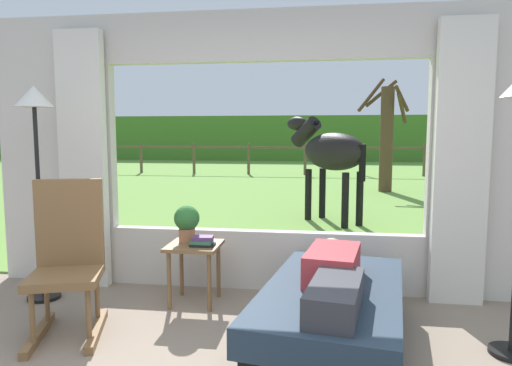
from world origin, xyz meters
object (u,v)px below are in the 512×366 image
object	(u,v)px
floor_lamp_left	(35,128)
reclining_person	(333,274)
recliner_sofa	(332,315)
horse	(330,152)
potted_plant	(187,221)
book_stack	(203,241)
side_table	(194,255)
pasture_tree	(387,135)
rocking_chair	(68,259)

from	to	relation	value
floor_lamp_left	reclining_person	bearing A→B (deg)	-13.43
recliner_sofa	horse	distance (m)	4.47
potted_plant	reclining_person	bearing A→B (deg)	-31.04
recliner_sofa	book_stack	world-z (taller)	book_stack
side_table	book_stack	bearing A→B (deg)	-33.54
book_stack	horse	size ratio (longest dim) A/B	0.12
side_table	potted_plant	xyz separation A→B (m)	(-0.08, 0.06, 0.28)
recliner_sofa	potted_plant	size ratio (longest dim) A/B	5.70
side_table	pasture_tree	bearing A→B (deg)	71.39
rocking_chair	potted_plant	bearing A→B (deg)	28.36
floor_lamp_left	potted_plant	bearing A→B (deg)	6.35
book_stack	pasture_tree	size ratio (longest dim) A/B	0.07
potted_plant	book_stack	xyz separation A→B (m)	(0.17, -0.12, -0.14)
rocking_chair	pasture_tree	world-z (taller)	pasture_tree
recliner_sofa	pasture_tree	world-z (taller)	pasture_tree
potted_plant	book_stack	size ratio (longest dim) A/B	1.58
potted_plant	side_table	bearing A→B (deg)	-36.87
recliner_sofa	horse	bearing A→B (deg)	98.54
book_stack	horse	bearing A→B (deg)	73.57
rocking_chair	pasture_tree	size ratio (longest dim) A/B	0.39
rocking_chair	side_table	world-z (taller)	rocking_chair
rocking_chair	potted_plant	distance (m)	1.01
rocking_chair	horse	world-z (taller)	horse
floor_lamp_left	horse	size ratio (longest dim) A/B	1.07
recliner_sofa	book_stack	distance (m)	1.25
rocking_chair	pasture_tree	bearing A→B (deg)	49.91
side_table	reclining_person	bearing A→B (deg)	-30.60
horse	rocking_chair	bearing A→B (deg)	-157.17
floor_lamp_left	book_stack	bearing A→B (deg)	0.91
book_stack	recliner_sofa	bearing A→B (deg)	-28.32
reclining_person	potted_plant	world-z (taller)	potted_plant
book_stack	floor_lamp_left	xyz separation A→B (m)	(-1.45, -0.02, 0.94)
book_stack	horse	world-z (taller)	horse
recliner_sofa	horse	world-z (taller)	horse
recliner_sofa	reclining_person	size ratio (longest dim) A/B	1.27
floor_lamp_left	horse	bearing A→B (deg)	56.12
floor_lamp_left	recliner_sofa	bearing A→B (deg)	-12.36
reclining_person	potted_plant	bearing A→B (deg)	158.26
reclining_person	potted_plant	size ratio (longest dim) A/B	4.48
reclining_person	side_table	bearing A→B (deg)	158.70
potted_plant	floor_lamp_left	distance (m)	1.51
reclining_person	floor_lamp_left	world-z (taller)	floor_lamp_left
side_table	floor_lamp_left	world-z (taller)	floor_lamp_left
rocking_chair	side_table	xyz separation A→B (m)	(0.76, 0.66, -0.12)
rocking_chair	recliner_sofa	bearing A→B (deg)	-17.35
recliner_sofa	reclining_person	bearing A→B (deg)	-80.70
potted_plant	floor_lamp_left	bearing A→B (deg)	-173.65
potted_plant	floor_lamp_left	world-z (taller)	floor_lamp_left
reclining_person	pasture_tree	world-z (taller)	pasture_tree
floor_lamp_left	pasture_tree	xyz separation A→B (m)	(4.02, 7.99, -0.08)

